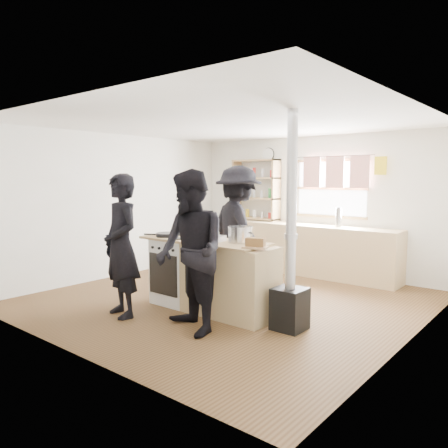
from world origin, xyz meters
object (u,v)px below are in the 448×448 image
(person_near_left, at_px, (121,246))
(person_near_right, at_px, (190,252))
(thermos, at_px, (338,218))
(stockpot_counter, at_px, (240,234))
(flue_heater, at_px, (290,274))
(stockpot_stove, at_px, (196,231))
(cooking_island, at_px, (212,276))
(person_far, at_px, (238,230))
(bread_board, at_px, (255,244))
(roast_tray, at_px, (208,238))
(skillet_greens, at_px, (167,234))

(person_near_left, xyz_separation_m, person_near_right, (1.09, 0.11, 0.02))
(thermos, xyz_separation_m, stockpot_counter, (-0.09, -2.66, -0.03))
(thermos, relative_size, flue_heater, 0.13)
(person_near_right, bearing_deg, stockpot_stove, 152.23)
(cooking_island, bearing_deg, stockpot_stove, 156.66)
(person_far, bearing_deg, bread_board, 159.51)
(person_near_left, bearing_deg, roast_tray, 62.39)
(skillet_greens, xyz_separation_m, stockpot_counter, (1.14, 0.19, 0.07))
(cooking_island, bearing_deg, thermos, 80.16)
(skillet_greens, bearing_deg, flue_heater, 3.16)
(stockpot_stove, height_order, person_far, person_far)
(person_far, bearing_deg, skillet_greens, 90.73)
(thermos, distance_m, flue_heater, 2.86)
(thermos, distance_m, cooking_island, 2.87)
(person_far, bearing_deg, thermos, -88.73)
(cooking_island, xyz_separation_m, bread_board, (0.79, -0.12, 0.51))
(person_near_right, relative_size, person_far, 0.96)
(stockpot_stove, relative_size, person_near_left, 0.12)
(cooking_island, xyz_separation_m, roast_tray, (0.00, -0.06, 0.50))
(skillet_greens, relative_size, bread_board, 1.30)
(thermos, relative_size, stockpot_stove, 1.52)
(person_near_right, bearing_deg, cooking_island, 136.84)
(cooking_island, relative_size, flue_heater, 0.79)
(cooking_island, xyz_separation_m, person_near_right, (0.36, -0.77, 0.46))
(cooking_island, relative_size, bread_board, 5.97)
(skillet_greens, xyz_separation_m, person_near_right, (1.10, -0.69, -0.04))
(flue_heater, xyz_separation_m, person_far, (-1.47, 0.93, 0.31))
(cooking_island, height_order, person_near_right, person_near_right)
(skillet_greens, bearing_deg, person_far, 66.38)
(roast_tray, relative_size, stockpot_counter, 1.35)
(bread_board, relative_size, person_near_left, 0.18)
(flue_heater, relative_size, person_near_right, 1.36)
(stockpot_stove, relative_size, stockpot_counter, 0.69)
(person_near_right, xyz_separation_m, person_far, (-0.65, 1.72, 0.04))
(stockpot_counter, distance_m, person_far, 1.09)
(stockpot_counter, distance_m, bread_board, 0.46)
(skillet_greens, relative_size, person_near_left, 0.24)
(roast_tray, distance_m, flue_heater, 1.22)
(cooking_island, height_order, bread_board, bread_board)
(stockpot_stove, relative_size, bread_board, 0.65)
(roast_tray, bearing_deg, person_near_right, -63.23)
(cooking_island, bearing_deg, person_near_right, -64.99)
(stockpot_stove, relative_size, person_near_right, 0.12)
(roast_tray, xyz_separation_m, flue_heater, (1.17, 0.09, -0.32))
(thermos, xyz_separation_m, cooking_island, (-0.48, -2.77, -0.60))
(stockpot_stove, relative_size, person_far, 0.11)
(thermos, xyz_separation_m, person_far, (-0.77, -1.82, -0.10))
(cooking_island, relative_size, roast_tray, 4.71)
(stockpot_counter, relative_size, person_near_right, 0.17)
(cooking_island, distance_m, stockpot_stove, 0.74)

